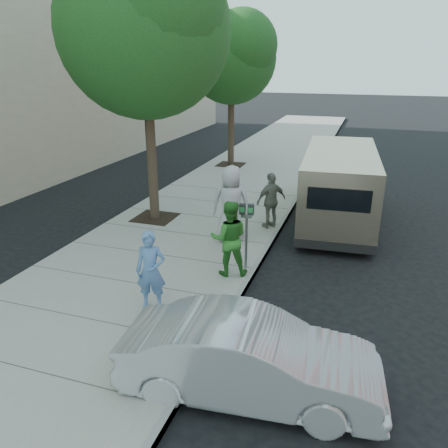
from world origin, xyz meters
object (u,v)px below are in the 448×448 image
Objects in this scene: person_gray_shirt at (231,204)px; person_officer at (151,271)px; person_green_shirt at (229,238)px; parking_meter at (246,222)px; tree_far at (232,54)px; van at (339,185)px; sedan at (250,358)px; person_striped_polo at (271,200)px; tree_near at (145,23)px.

person_officer is at bearing 71.64° from person_gray_shirt.
person_green_shirt is at bearing 47.14° from person_officer.
tree_far is at bearing 101.15° from parking_meter.
van is at bearing 60.57° from parking_meter.
sedan is 2.21× the size of person_green_shirt.
person_green_shirt is at bearing 94.71° from person_gray_shirt.
tree_far is at bearing 12.75° from sedan.
person_officer is (-1.24, -2.21, -0.34)m from parking_meter.
person_green_shirt is 3.17m from person_striped_polo.
person_officer is (2.26, -4.64, -4.61)m from tree_near.
tree_far is 3.20× the size of person_gray_shirt.
person_striped_polo is (-1.16, 6.50, 0.32)m from sedan.
parking_meter is 0.97× the size of person_striped_polo.
sedan is 2.81m from person_officer.
van reaches higher than person_striped_polo.
tree_near reaches higher than van.
parking_meter is at bearing -115.34° from van.
person_gray_shirt is at bearing -93.17° from person_green_shirt.
person_green_shirt is at bearing -116.63° from van.
person_green_shirt is (-1.39, 3.33, 0.38)m from sedan.
tree_near reaches higher than parking_meter.
person_green_shirt is 0.84× the size of person_gray_shirt.
van reaches higher than person_green_shirt.
van is at bearing -48.17° from tree_far.
person_green_shirt reaches higher than person_striped_polo.
tree_near is 4.42× the size of person_green_shirt.
person_officer is at bearing 51.46° from sedan.
van reaches higher than sedan.
van is 3.76m from person_gray_shirt.
parking_meter is 4.57m from van.
person_gray_shirt is 1.55m from person_striped_polo.
person_officer is at bearing -118.17° from van.
tree_near is 7.02m from van.
person_gray_shirt is (-1.93, 5.16, 0.54)m from sedan.
person_officer is (2.26, -12.24, -3.95)m from tree_far.
sedan is 3.63m from person_green_shirt.
tree_near is at bearing -60.80° from person_green_shirt.
parking_meter is 3.94m from sedan.
person_striped_polo is at bearing 4.35° from sedan.
person_gray_shirt reaches higher than person_green_shirt.
tree_near is 9.14m from sedan.
person_gray_shirt reaches higher than parking_meter.
tree_far reaches higher than person_gray_shirt.
person_gray_shirt is at bearing 111.46° from parking_meter.
person_striped_polo is (0.77, 1.34, -0.22)m from person_gray_shirt.
person_green_shirt is (3.23, -2.83, -4.54)m from tree_near.
person_gray_shirt is (2.69, -0.99, -4.38)m from tree_near.
person_green_shirt is at bearing -72.79° from tree_far.
tree_near is at bearing 101.08° from person_officer.
tree_near is 6.93m from person_officer.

